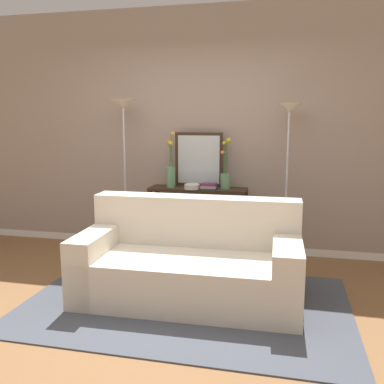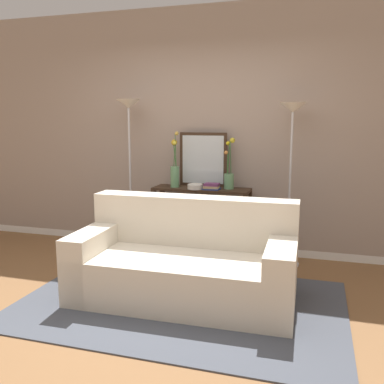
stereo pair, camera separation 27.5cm
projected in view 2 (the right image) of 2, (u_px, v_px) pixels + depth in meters
name	position (u px, v px, depth m)	size (l,w,h in m)	color
ground_plane	(137.00, 318.00, 3.44)	(16.00, 16.00, 0.02)	brown
back_wall	(202.00, 132.00, 5.08)	(12.00, 0.15, 2.89)	white
area_rug	(180.00, 304.00, 3.66)	(2.78, 1.79, 0.01)	#474C56
couch	(186.00, 264.00, 3.76)	(1.95, 0.97, 0.88)	beige
console_table	(201.00, 210.00, 4.91)	(1.13, 0.34, 0.81)	#382619
floor_lamp_left	(129.00, 133.00, 4.96)	(0.28, 0.28, 1.82)	silver
floor_lamp_right	(292.00, 139.00, 4.44)	(0.28, 0.28, 1.76)	silver
wall_mirror	(203.00, 160.00, 4.95)	(0.57, 0.02, 0.63)	#382619
vase_tall_flowers	(175.00, 170.00, 4.90)	(0.11, 0.12, 0.65)	#669E6B
vase_short_flowers	(229.00, 175.00, 4.78)	(0.12, 0.11, 0.58)	#669E6B
fruit_bowl	(195.00, 186.00, 4.78)	(0.18, 0.18, 0.06)	silver
book_stack	(212.00, 187.00, 4.75)	(0.19, 0.16, 0.07)	navy
book_row_under_console	(178.00, 248.00, 5.08)	(0.36, 0.18, 0.13)	#BC3328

